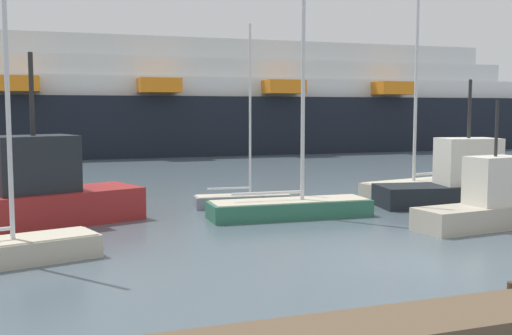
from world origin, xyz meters
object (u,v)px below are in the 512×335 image
fishing_boat_0 (462,183)px  cruise_ship (84,102)px  sailboat_1 (243,198)px  fishing_boat_2 (490,203)px  sailboat_0 (290,203)px  sailboat_4 (421,185)px  fishing_boat_1 (27,196)px

fishing_boat_0 → cruise_ship: bearing=119.7°
sailboat_1 → fishing_boat_2: sailboat_1 is taller
sailboat_1 → cruise_ship: cruise_ship is taller
fishing_boat_2 → fishing_boat_0: bearing=56.7°
sailboat_0 → sailboat_4: sailboat_0 is taller
sailboat_0 → cruise_ship: size_ratio=0.12×
fishing_boat_1 → fishing_boat_2: bearing=-39.0°
fishing_boat_2 → fishing_boat_1: bearing=154.0°
fishing_boat_1 → fishing_boat_2: fishing_boat_1 is taller
fishing_boat_0 → cruise_ship: cruise_ship is taller
sailboat_4 → fishing_boat_2: size_ratio=1.64×
sailboat_1 → sailboat_4: bearing=10.9°
sailboat_1 → cruise_ship: bearing=102.7°
fishing_boat_0 → fishing_boat_2: bearing=-106.9°
fishing_boat_0 → cruise_ship: (-13.50, 38.96, 4.03)m
sailboat_1 → cruise_ship: (-4.03, 35.86, 4.67)m
sailboat_1 → sailboat_4: 10.04m
sailboat_4 → fishing_boat_1: sailboat_4 is taller
sailboat_0 → sailboat_1: (-0.94, 3.22, -0.17)m
sailboat_0 → sailboat_4: 9.92m
sailboat_0 → fishing_boat_0: 8.54m
sailboat_4 → fishing_boat_2: bearing=59.1°
sailboat_1 → sailboat_4: sailboat_4 is taller
fishing_boat_2 → cruise_ship: bearing=98.6°
cruise_ship → fishing_boat_2: bearing=-74.5°
sailboat_0 → fishing_boat_2: 7.60m
cruise_ship → fishing_boat_1: bearing=-96.4°
sailboat_0 → fishing_boat_2: bearing=-33.1°
sailboat_4 → fishing_boat_2: 9.03m
cruise_ship → sailboat_4: bearing=-67.0°
sailboat_0 → cruise_ship: 39.64m
fishing_boat_1 → cruise_ship: size_ratio=0.09×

